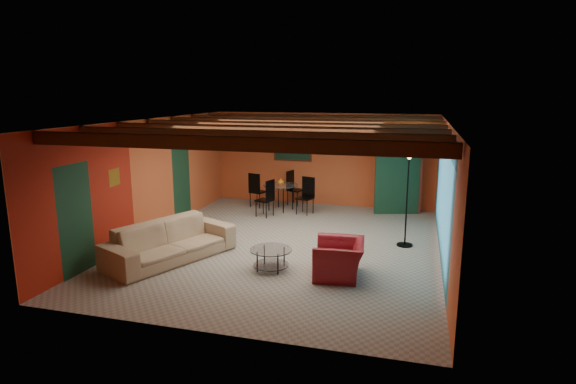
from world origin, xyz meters
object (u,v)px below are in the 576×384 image
(coffee_table, at_px, (271,259))
(potted_plant, at_px, (400,130))
(sofa, at_px, (170,241))
(armoire, at_px, (398,175))
(armchair, at_px, (339,259))
(floor_lamp, at_px, (407,198))
(vase, at_px, (281,171))
(dining_table, at_px, (281,193))

(coffee_table, xyz_separation_m, potted_plant, (2.07, 5.17, 2.08))
(sofa, distance_m, coffee_table, 2.10)
(sofa, xyz_separation_m, armoire, (4.16, 5.20, 0.65))
(armchair, height_order, armoire, armoire)
(floor_lamp, relative_size, vase, 11.17)
(sofa, relative_size, armchair, 2.61)
(armchair, bearing_deg, dining_table, -157.31)
(vase, bearing_deg, armchair, -61.43)
(coffee_table, bearing_deg, dining_table, 103.98)
(coffee_table, distance_m, vase, 4.65)
(sofa, bearing_deg, vase, 11.85)
(potted_plant, bearing_deg, dining_table, -166.82)
(potted_plant, bearing_deg, coffee_table, -111.84)
(sofa, bearing_deg, armoire, -14.33)
(armoire, bearing_deg, armchair, -115.01)
(armchair, distance_m, floor_lamp, 2.48)
(dining_table, xyz_separation_m, potted_plant, (3.17, 0.74, 1.77))
(armchair, relative_size, vase, 5.32)
(vase, bearing_deg, armoire, 13.18)
(dining_table, xyz_separation_m, armoire, (3.17, 0.74, 0.52))
(dining_table, bearing_deg, armoire, 13.18)
(sofa, height_order, armoire, armoire)
(floor_lamp, bearing_deg, coffee_table, -138.47)
(sofa, distance_m, vase, 4.62)
(floor_lamp, bearing_deg, sofa, -154.35)
(floor_lamp, distance_m, vase, 4.19)
(coffee_table, relative_size, dining_table, 0.41)
(dining_table, xyz_separation_m, floor_lamp, (3.50, -2.30, 0.55))
(coffee_table, xyz_separation_m, dining_table, (-1.10, 4.43, 0.31))
(floor_lamp, distance_m, potted_plant, 3.30)
(armchair, xyz_separation_m, armoire, (0.78, 5.15, 0.70))
(sofa, bearing_deg, floor_lamp, -40.02)
(armchair, bearing_deg, vase, -157.31)
(dining_table, height_order, vase, vase)
(potted_plant, height_order, vase, potted_plant)
(dining_table, bearing_deg, vase, 180.00)
(armchair, xyz_separation_m, potted_plant, (0.78, 5.15, 1.96))
(sofa, distance_m, armchair, 3.38)
(armchair, distance_m, vase, 5.08)
(sofa, xyz_separation_m, potted_plant, (4.16, 5.20, 1.90))
(vase, bearing_deg, potted_plant, 13.18)
(dining_table, distance_m, armoire, 3.30)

